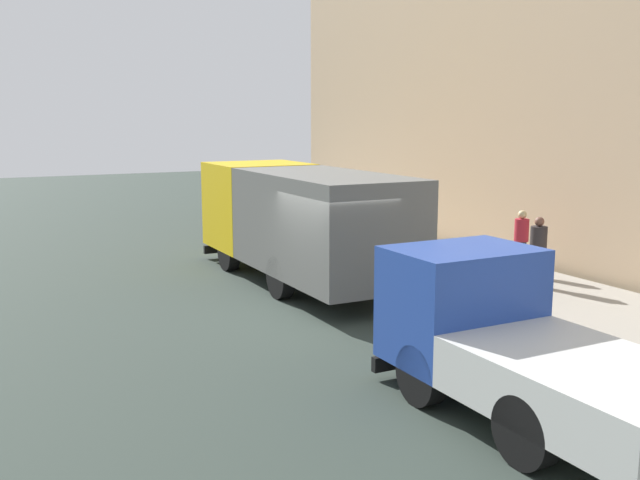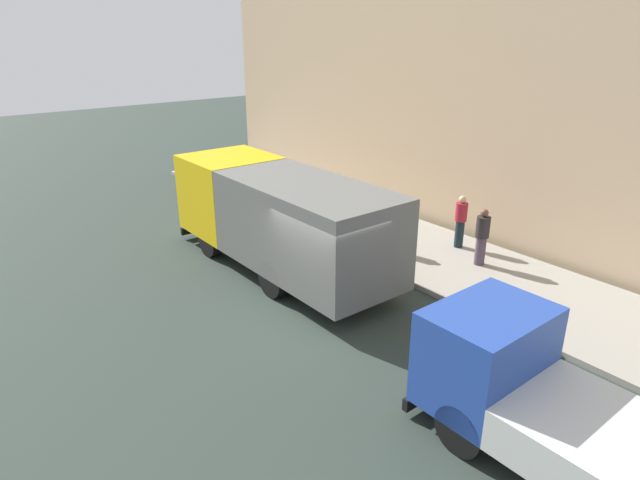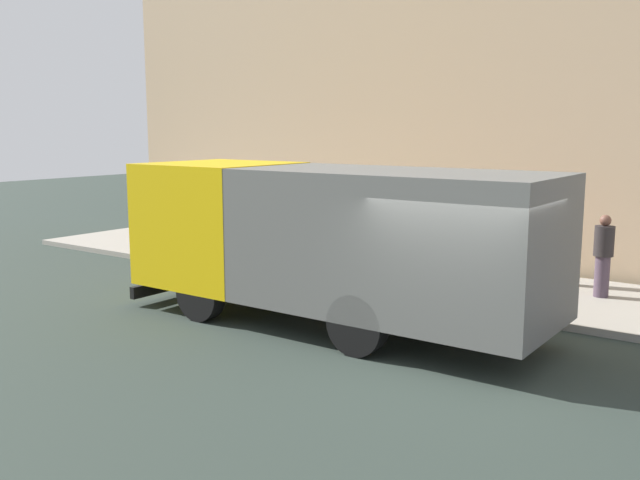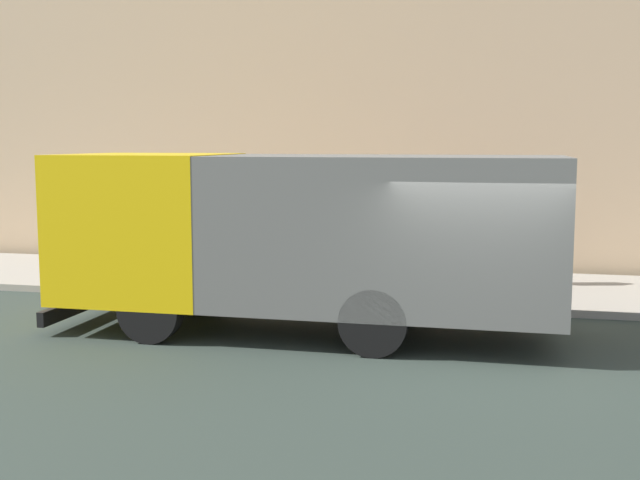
{
  "view_description": "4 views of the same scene",
  "coord_description": "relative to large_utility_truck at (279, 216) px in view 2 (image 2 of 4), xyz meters",
  "views": [
    {
      "loc": [
        -6.69,
        -13.1,
        4.11
      ],
      "look_at": [
        0.69,
        1.28,
        1.32
      ],
      "focal_mm": 40.13,
      "sensor_mm": 36.0,
      "label": 1
    },
    {
      "loc": [
        -7.15,
        -9.2,
        6.55
      ],
      "look_at": [
        1.11,
        1.21,
        1.33
      ],
      "focal_mm": 30.6,
      "sensor_mm": 36.0,
      "label": 2
    },
    {
      "loc": [
        -9.04,
        -4.15,
        3.51
      ],
      "look_at": [
        1.2,
        3.23,
        1.48
      ],
      "focal_mm": 39.01,
      "sensor_mm": 36.0,
      "label": 3
    },
    {
      "loc": [
        -11.19,
        -0.28,
        3.05
      ],
      "look_at": [
        1.0,
        2.55,
        1.49
      ],
      "focal_mm": 44.72,
      "sensor_mm": 36.0,
      "label": 4
    }
  ],
  "objects": [
    {
      "name": "pedestrian_third",
      "position": [
        5.13,
        -2.31,
        -0.63
      ],
      "size": [
        0.47,
        0.47,
        1.65
      ],
      "rotation": [
        0.0,
        0.0,
        2.75
      ],
      "color": "#17252D",
      "rests_on": "sidewalk"
    },
    {
      "name": "building_facade",
      "position": [
        6.64,
        -2.78,
        3.44
      ],
      "size": [
        0.5,
        30.0,
        10.15
      ],
      "primitive_type": "cube",
      "color": "tan",
      "rests_on": "ground"
    },
    {
      "name": "ground",
      "position": [
        -0.9,
        -2.78,
        -1.63
      ],
      "size": [
        80.0,
        80.0,
        0.0
      ],
      "primitive_type": "plane",
      "color": "#2B362F"
    },
    {
      "name": "small_flatbed_truck",
      "position": [
        -0.88,
        -8.66,
        -0.6
      ],
      "size": [
        2.19,
        4.98,
        2.18
      ],
      "rotation": [
        0.0,
        0.0,
        0.01
      ],
      "color": "#2343A0",
      "rests_on": "ground"
    },
    {
      "name": "large_utility_truck",
      "position": [
        0.0,
        0.0,
        0.0
      ],
      "size": [
        2.55,
        7.98,
        2.84
      ],
      "rotation": [
        0.0,
        0.0,
        0.0
      ],
      "color": "yellow",
      "rests_on": "ground"
    },
    {
      "name": "pedestrian_standing",
      "position": [
        4.52,
        -3.53,
        -0.62
      ],
      "size": [
        0.54,
        0.54,
        1.67
      ],
      "rotation": [
        0.0,
        0.0,
        2.14
      ],
      "color": "#4B3C4A",
      "rests_on": "sidewalk"
    },
    {
      "name": "traffic_cone_orange",
      "position": [
        2.72,
        2.74,
        -1.12
      ],
      "size": [
        0.52,
        0.52,
        0.75
      ],
      "primitive_type": "cone",
      "color": "orange",
      "rests_on": "sidewalk"
    },
    {
      "name": "pedestrian_walking",
      "position": [
        3.05,
        -0.75,
        -0.62
      ],
      "size": [
        0.52,
        0.52,
        1.67
      ],
      "rotation": [
        0.0,
        0.0,
        2.73
      ],
      "color": "#502F51",
      "rests_on": "sidewalk"
    },
    {
      "name": "sidewalk",
      "position": [
        4.12,
        -2.78,
        -1.56
      ],
      "size": [
        4.04,
        30.0,
        0.14
      ],
      "primitive_type": "cube",
      "color": "gray",
      "rests_on": "ground"
    }
  ]
}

